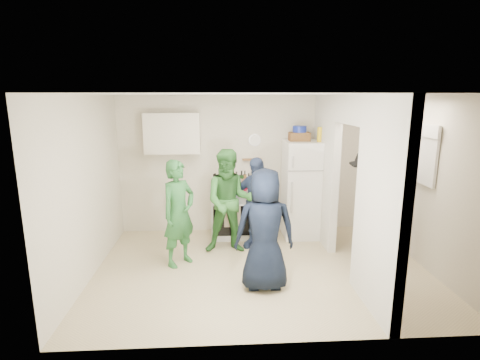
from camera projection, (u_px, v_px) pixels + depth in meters
name	position (u px, v px, depth m)	size (l,w,h in m)	color
floor	(262.00, 269.00, 5.49)	(4.80, 4.80, 0.00)	#CBBC8F
wall_back	(252.00, 164.00, 6.87)	(4.80, 4.80, 0.00)	silver
wall_front	(284.00, 227.00, 3.56)	(4.80, 4.80, 0.00)	silver
wall_left	(87.00, 188.00, 5.08)	(3.40, 3.40, 0.00)	silver
wall_right	(429.00, 184.00, 5.36)	(3.40, 3.40, 0.00)	silver
ceiling	(264.00, 94.00, 4.94)	(4.80, 4.80, 0.00)	white
partition_pier_back	(325.00, 170.00, 6.36)	(0.12, 1.20, 2.50)	silver
partition_pier_front	(380.00, 207.00, 4.21)	(0.12, 1.20, 2.50)	silver
partition_header	(352.00, 109.00, 5.06)	(0.12, 1.00, 0.40)	silver
stove	(232.00, 212.00, 6.70)	(0.75, 0.62, 0.89)	white
upper_cabinet	(173.00, 133.00, 6.49)	(0.95, 0.34, 0.70)	silver
fridge	(304.00, 189.00, 6.66)	(0.71, 0.69, 1.71)	white
wicker_basket	(299.00, 137.00, 6.50)	(0.35, 0.25, 0.15)	brown
blue_bowl	(300.00, 129.00, 6.47)	(0.24, 0.24, 0.11)	navy
yellow_cup_stack_top	(320.00, 134.00, 6.36)	(0.09, 0.09, 0.25)	yellow
wall_clock	(255.00, 140.00, 6.76)	(0.22, 0.22, 0.03)	white
spice_shelf	(252.00, 160.00, 6.80)	(0.35, 0.08, 0.03)	olive
nook_window	(423.00, 154.00, 5.46)	(0.03, 0.70, 0.80)	black
nook_window_frame	(422.00, 154.00, 5.46)	(0.04, 0.76, 0.86)	white
nook_valance	(423.00, 130.00, 5.38)	(0.04, 0.82, 0.18)	white
yellow_cup_stack_stove	(225.00, 184.00, 6.36)	(0.09, 0.09, 0.25)	yellow
red_cup	(245.00, 187.00, 6.41)	(0.09, 0.09, 0.12)	#B50C2D
person_green_left	(179.00, 213.00, 5.49)	(0.58, 0.38, 1.59)	#2D7131
person_green_center	(230.00, 202.00, 5.94)	(0.81, 0.63, 1.68)	#357734
person_denim	(256.00, 203.00, 6.13)	(0.89, 0.37, 1.53)	#354974
person_navy	(265.00, 230.00, 4.78)	(0.78, 0.51, 1.60)	black
person_nook	(368.00, 205.00, 5.74)	(1.10, 0.63, 1.70)	black
bottle_a	(215.00, 180.00, 6.68)	(0.07, 0.07, 0.24)	brown
bottle_b	(222.00, 180.00, 6.50)	(0.07, 0.07, 0.32)	#184A1C
bottle_c	(226.00, 178.00, 6.71)	(0.06, 0.06, 0.29)	white
bottle_d	(234.00, 181.00, 6.54)	(0.07, 0.07, 0.28)	brown
bottle_e	(237.00, 179.00, 6.75)	(0.07, 0.07, 0.26)	#A4A9B6
bottle_f	(242.00, 179.00, 6.58)	(0.08, 0.08, 0.31)	#163B15
bottle_g	(245.00, 178.00, 6.73)	(0.06, 0.06, 0.28)	brown
bottle_h	(214.00, 182.00, 6.43)	(0.07, 0.07, 0.28)	#A0A2AC
bottle_i	(233.00, 178.00, 6.69)	(0.07, 0.07, 0.32)	#652E11
bottle_j	(249.00, 181.00, 6.51)	(0.07, 0.07, 0.28)	#205E22
bottle_k	(219.00, 181.00, 6.59)	(0.07, 0.07, 0.25)	brown
bottle_l	(239.00, 182.00, 6.45)	(0.06, 0.06, 0.26)	#AFB1C1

